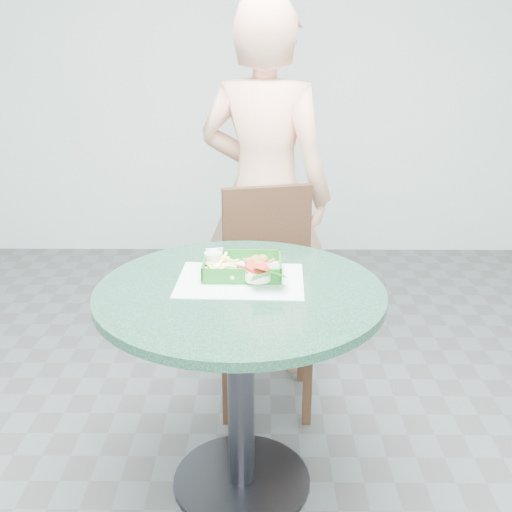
{
  "coord_description": "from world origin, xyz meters",
  "views": [
    {
      "loc": [
        0.07,
        -1.75,
        1.53
      ],
      "look_at": [
        0.05,
        0.1,
        0.84
      ],
      "focal_mm": 42.0,
      "sensor_mm": 36.0,
      "label": 1
    }
  ],
  "objects_px": {
    "cafe_table": "(240,341)",
    "crab_sandwich": "(256,271)",
    "sauce_ramekin": "(213,262)",
    "dining_chair": "(267,283)",
    "diner_person": "(265,171)",
    "food_basket": "(242,275)"
  },
  "relations": [
    {
      "from": "diner_person",
      "to": "food_basket",
      "type": "distance_m",
      "value": 0.8
    },
    {
      "from": "cafe_table",
      "to": "dining_chair",
      "type": "height_order",
      "value": "dining_chair"
    },
    {
      "from": "diner_person",
      "to": "sauce_ramekin",
      "type": "bearing_deg",
      "value": 96.7
    },
    {
      "from": "sauce_ramekin",
      "to": "crab_sandwich",
      "type": "bearing_deg",
      "value": -26.64
    },
    {
      "from": "cafe_table",
      "to": "crab_sandwich",
      "type": "height_order",
      "value": "crab_sandwich"
    },
    {
      "from": "diner_person",
      "to": "food_basket",
      "type": "bearing_deg",
      "value": 104.38
    },
    {
      "from": "diner_person",
      "to": "dining_chair",
      "type": "bearing_deg",
      "value": 112.02
    },
    {
      "from": "crab_sandwich",
      "to": "sauce_ramekin",
      "type": "distance_m",
      "value": 0.16
    },
    {
      "from": "cafe_table",
      "to": "sauce_ramekin",
      "type": "distance_m",
      "value": 0.28
    },
    {
      "from": "dining_chair",
      "to": "food_basket",
      "type": "xyz_separation_m",
      "value": [
        -0.09,
        -0.49,
        0.24
      ]
    },
    {
      "from": "cafe_table",
      "to": "crab_sandwich",
      "type": "distance_m",
      "value": 0.24
    },
    {
      "from": "dining_chair",
      "to": "crab_sandwich",
      "type": "distance_m",
      "value": 0.59
    },
    {
      "from": "diner_person",
      "to": "sauce_ramekin",
      "type": "xyz_separation_m",
      "value": [
        -0.18,
        -0.74,
        -0.15
      ]
    },
    {
      "from": "food_basket",
      "to": "crab_sandwich",
      "type": "xyz_separation_m",
      "value": [
        0.05,
        -0.04,
        0.03
      ]
    },
    {
      "from": "crab_sandwich",
      "to": "sauce_ramekin",
      "type": "relative_size",
      "value": 1.81
    },
    {
      "from": "cafe_table",
      "to": "diner_person",
      "type": "bearing_deg",
      "value": 84.59
    },
    {
      "from": "dining_chair",
      "to": "food_basket",
      "type": "relative_size",
      "value": 3.59
    },
    {
      "from": "dining_chair",
      "to": "sauce_ramekin",
      "type": "distance_m",
      "value": 0.56
    },
    {
      "from": "food_basket",
      "to": "crab_sandwich",
      "type": "distance_m",
      "value": 0.07
    },
    {
      "from": "diner_person",
      "to": "cafe_table",
      "type": "bearing_deg",
      "value": 104.81
    },
    {
      "from": "diner_person",
      "to": "crab_sandwich",
      "type": "relative_size",
      "value": 17.0
    },
    {
      "from": "crab_sandwich",
      "to": "sauce_ramekin",
      "type": "height_order",
      "value": "crab_sandwich"
    }
  ]
}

